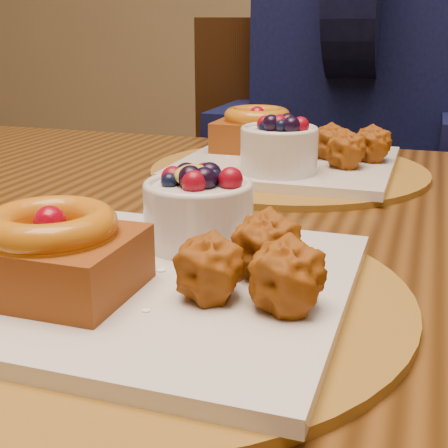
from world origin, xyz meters
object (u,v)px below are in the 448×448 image
Objects in this scene: place_setting_near at (155,265)px; place_setting_far at (285,154)px; diner at (358,61)px; dining_table at (241,284)px; chair_far at (308,227)px.

place_setting_far reaches higher than place_setting_near.
place_setting_far is at bearing -106.64° from diner.
place_setting_near is at bearing -89.94° from place_setting_far.
dining_table is 0.68m from chair_far.
diner reaches higher than chair_far.
chair_far is at bearing 94.34° from dining_table.
dining_table is 0.24m from place_setting_near.
chair_far is (-0.05, 0.87, -0.25)m from place_setting_near.
place_setting_far is at bearing 90.06° from place_setting_near.
dining_table is at bearing 89.21° from place_setting_near.
dining_table is 1.66× the size of chair_far.
chair_far is (-0.05, 0.66, -0.14)m from dining_table.
place_setting_near is 0.46× the size of diner.
place_setting_far is (-0.00, 0.43, 0.00)m from place_setting_near.
diner is at bearing 88.29° from place_setting_near.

